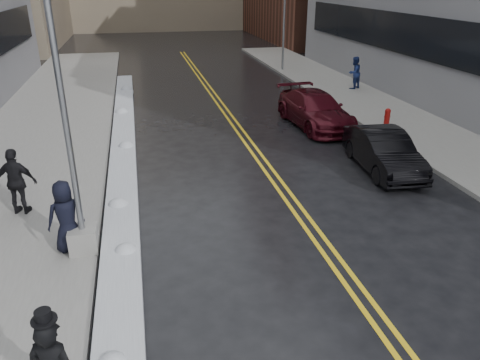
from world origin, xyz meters
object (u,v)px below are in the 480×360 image
lamppost (71,158)px  pedestrian_east (354,73)px  traffic_signal (284,21)px  car_black (383,151)px  car_maroon (315,109)px  fire_hydrant (387,116)px  pedestrian_c (66,216)px  pedestrian_d (17,182)px

lamppost → pedestrian_east: (13.99, 15.09, -1.46)m
traffic_signal → car_black: bearing=-96.6°
traffic_signal → car_maroon: traffic_signal is taller
fire_hydrant → car_maroon: 3.20m
pedestrian_east → car_black: size_ratio=0.44×
lamppost → fire_hydrant: bearing=33.0°
lamppost → pedestrian_c: 1.54m
lamppost → traffic_signal: (11.80, 22.00, 0.87)m
lamppost → pedestrian_east: 20.63m
pedestrian_c → fire_hydrant: bearing=-168.3°
car_black → pedestrian_east: bearing=74.2°
fire_hydrant → pedestrian_east: pedestrian_east is taller
lamppost → pedestrian_c: lamppost is taller
fire_hydrant → car_black: size_ratio=0.17×
lamppost → car_black: 10.42m
lamppost → traffic_signal: 24.98m
fire_hydrant → traffic_signal: 14.30m
fire_hydrant → car_maroon: car_maroon is taller
car_black → car_maroon: car_maroon is taller
pedestrian_c → pedestrian_east: (14.32, 14.96, 0.03)m
pedestrian_d → fire_hydrant: bearing=-143.7°
lamppost → car_maroon: lamppost is taller
traffic_signal → car_maroon: size_ratio=1.15×
pedestrian_east → car_maroon: pedestrian_east is taller
traffic_signal → pedestrian_east: traffic_signal is taller
fire_hydrant → pedestrian_c: bearing=-148.1°
pedestrian_east → car_black: pedestrian_east is taller
pedestrian_d → car_black: 11.56m
pedestrian_east → car_maroon: size_ratio=0.35×
fire_hydrant → car_maroon: size_ratio=0.14×
traffic_signal → car_black: 18.85m
traffic_signal → pedestrian_east: bearing=-72.4°
lamppost → car_maroon: size_ratio=1.47×
pedestrian_east → car_black: bearing=41.3°
car_maroon → fire_hydrant: bearing=-21.3°
car_maroon → pedestrian_d: bearing=-153.3°
traffic_signal → pedestrian_east: 7.62m
pedestrian_c → traffic_signal: bearing=-139.2°
traffic_signal → pedestrian_c: 25.13m
fire_hydrant → pedestrian_east: 7.31m
fire_hydrant → car_maroon: bearing=162.5°
pedestrian_east → car_black: 12.41m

